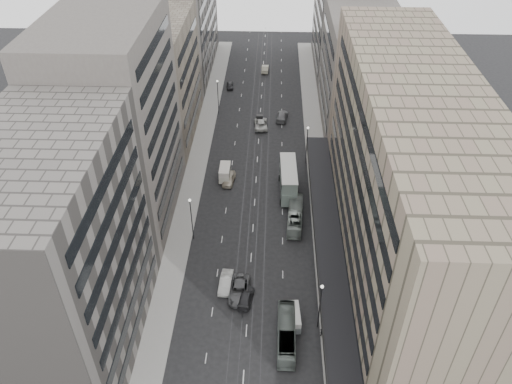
# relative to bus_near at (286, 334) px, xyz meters

# --- Properties ---
(ground) EXTENTS (220.00, 220.00, 0.00)m
(ground) POSITION_rel_bus_near_xyz_m (-5.37, 7.32, -1.37)
(ground) COLOR black
(ground) RESTS_ON ground
(sidewalk_right) EXTENTS (4.00, 125.00, 0.15)m
(sidewalk_right) POSITION_rel_bus_near_xyz_m (6.63, 44.82, -1.30)
(sidewalk_right) COLOR gray
(sidewalk_right) RESTS_ON ground
(sidewalk_left) EXTENTS (4.00, 125.00, 0.15)m
(sidewalk_left) POSITION_rel_bus_near_xyz_m (-17.37, 44.82, -1.30)
(sidewalk_left) COLOR gray
(sidewalk_left) RESTS_ON ground
(department_store) EXTENTS (19.20, 60.00, 30.00)m
(department_store) POSITION_rel_bus_near_xyz_m (16.09, 15.32, 13.57)
(department_store) COLOR #796F58
(department_store) RESTS_ON ground
(building_right_mid) EXTENTS (15.00, 28.00, 24.00)m
(building_right_mid) POSITION_rel_bus_near_xyz_m (16.13, 59.32, 10.63)
(building_right_mid) COLOR #524C47
(building_right_mid) RESTS_ON ground
(building_right_far) EXTENTS (15.00, 32.00, 28.00)m
(building_right_far) POSITION_rel_bus_near_xyz_m (16.13, 89.32, 12.63)
(building_right_far) COLOR #635E59
(building_right_far) RESTS_ON ground
(building_left_a) EXTENTS (15.00, 28.00, 30.00)m
(building_left_a) POSITION_rel_bus_near_xyz_m (-26.87, -0.68, 13.63)
(building_left_a) COLOR #635E59
(building_left_a) RESTS_ON ground
(building_left_b) EXTENTS (15.00, 26.00, 34.00)m
(building_left_b) POSITION_rel_bus_near_xyz_m (-26.87, 26.32, 15.63)
(building_left_b) COLOR #524C47
(building_left_b) RESTS_ON ground
(building_left_c) EXTENTS (15.00, 28.00, 25.00)m
(building_left_c) POSITION_rel_bus_near_xyz_m (-26.87, 53.32, 11.13)
(building_left_c) COLOR #726758
(building_left_c) RESTS_ON ground
(building_left_d) EXTENTS (15.00, 38.00, 28.00)m
(building_left_d) POSITION_rel_bus_near_xyz_m (-26.87, 86.32, 12.63)
(building_left_d) COLOR #635E59
(building_left_d) RESTS_ON ground
(lamp_right_near) EXTENTS (0.44, 0.44, 8.32)m
(lamp_right_near) POSITION_rel_bus_near_xyz_m (4.33, 2.32, 3.83)
(lamp_right_near) COLOR #262628
(lamp_right_near) RESTS_ON ground
(lamp_right_far) EXTENTS (0.44, 0.44, 8.32)m
(lamp_right_far) POSITION_rel_bus_near_xyz_m (4.33, 42.32, 3.83)
(lamp_right_far) COLOR #262628
(lamp_right_far) RESTS_ON ground
(lamp_left_near) EXTENTS (0.44, 0.44, 8.32)m
(lamp_left_near) POSITION_rel_bus_near_xyz_m (-15.07, 19.32, 3.83)
(lamp_left_near) COLOR #262628
(lamp_left_near) RESTS_ON ground
(lamp_left_far) EXTENTS (0.44, 0.44, 8.32)m
(lamp_left_far) POSITION_rel_bus_near_xyz_m (-15.07, 62.32, 3.83)
(lamp_left_far) COLOR #262628
(lamp_left_far) RESTS_ON ground
(bus_near) EXTENTS (2.41, 9.89, 2.75)m
(bus_near) POSITION_rel_bus_near_xyz_m (0.00, 0.00, 0.00)
(bus_near) COLOR slate
(bus_near) RESTS_ON ground
(bus_far) EXTENTS (3.05, 10.25, 2.82)m
(bus_far) POSITION_rel_bus_near_xyz_m (1.76, 24.20, 0.03)
(bus_far) COLOR gray
(bus_far) RESTS_ON ground
(double_decker) EXTENTS (3.39, 10.21, 5.53)m
(double_decker) POSITION_rel_bus_near_xyz_m (0.63, 32.51, 1.61)
(double_decker) COLOR slate
(double_decker) RESTS_ON ground
(vw_microbus) EXTENTS (2.23, 4.41, 2.31)m
(vw_microbus) POSITION_rel_bus_near_xyz_m (0.96, 2.82, -0.09)
(vw_microbus) COLOR slate
(vw_microbus) RESTS_ON ground
(panel_van) EXTENTS (2.20, 4.43, 2.79)m
(panel_van) POSITION_rel_bus_near_xyz_m (-11.31, 36.33, 0.16)
(panel_van) COLOR beige
(panel_van) RESTS_ON ground
(sedan_1) EXTENTS (2.07, 5.05, 1.63)m
(sedan_1) POSITION_rel_bus_near_xyz_m (-8.83, 9.20, -0.56)
(sedan_1) COLOR beige
(sedan_1) RESTS_ON ground
(sedan_2) EXTENTS (3.05, 6.24, 1.71)m
(sedan_2) POSITION_rel_bus_near_xyz_m (-6.74, 7.70, -0.52)
(sedan_2) COLOR #515153
(sedan_2) RESTS_ON ground
(sedan_3) EXTENTS (2.61, 5.05, 1.40)m
(sedan_3) POSITION_rel_bus_near_xyz_m (-5.73, 6.60, -0.67)
(sedan_3) COLOR #242426
(sedan_3) RESTS_ON ground
(sedan_4) EXTENTS (2.56, 5.08, 1.66)m
(sedan_4) POSITION_rel_bus_near_xyz_m (-10.47, 35.22, -0.55)
(sedan_4) COLOR #C0B49F
(sedan_4) RESTS_ON ground
(sedan_5) EXTENTS (1.63, 4.26, 1.39)m
(sedan_5) POSITION_rel_bus_near_xyz_m (-5.39, 58.40, -0.68)
(sedan_5) COLOR black
(sedan_5) RESTS_ON ground
(sedan_6) EXTENTS (3.20, 6.27, 1.70)m
(sedan_6) POSITION_rel_bus_near_xyz_m (-5.04, 56.41, -0.53)
(sedan_6) COLOR beige
(sedan_6) RESTS_ON ground
(sedan_7) EXTENTS (3.03, 6.02, 1.68)m
(sedan_7) POSITION_rel_bus_near_xyz_m (-0.35, 60.05, -0.54)
(sedan_7) COLOR #5B5C5E
(sedan_7) RESTS_ON ground
(sedan_8) EXTENTS (2.07, 4.19, 1.37)m
(sedan_8) POSITION_rel_bus_near_xyz_m (-13.49, 75.85, -0.69)
(sedan_8) COLOR #2A2A2C
(sedan_8) RESTS_ON ground
(sedan_9) EXTENTS (1.86, 5.09, 1.67)m
(sedan_9) POSITION_rel_bus_near_xyz_m (-4.81, 86.25, -0.54)
(sedan_9) COLOR #A49F88
(sedan_9) RESTS_ON ground
(pedestrian) EXTENTS (0.88, 0.81, 2.02)m
(pedestrian) POSITION_rel_bus_near_xyz_m (4.83, 0.85, -0.22)
(pedestrian) COLOR black
(pedestrian) RESTS_ON sidewalk_right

